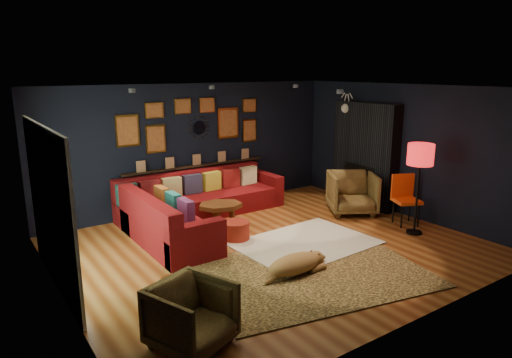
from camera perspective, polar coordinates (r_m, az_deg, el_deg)
floor at (r=7.64m, az=2.11°, el=-8.56°), size 6.50×6.50×0.00m
room_walls at (r=7.19m, az=2.22°, el=3.28°), size 6.50×6.50×6.50m
sectional at (r=8.69m, az=-8.29°, el=-3.65°), size 3.41×2.69×0.86m
ledge at (r=9.56m, az=-7.43°, el=1.67°), size 3.20×0.12×0.04m
gallery_wall at (r=9.45m, az=-7.77°, el=6.97°), size 3.15×0.04×1.02m
sunburst_mirror at (r=9.52m, az=-7.15°, el=6.39°), size 0.47×0.16×0.47m
fireplace at (r=10.01m, az=13.42°, el=2.54°), size 0.31×1.60×2.20m
deer_head at (r=10.24m, az=11.83°, el=8.69°), size 0.50×0.28×0.45m
sliding_door at (r=6.60m, az=-24.32°, el=-3.31°), size 0.06×2.80×2.20m
ceiling_spots at (r=7.74m, az=-1.32°, el=11.23°), size 3.30×2.50×0.06m
shag_rug at (r=7.80m, az=6.22°, el=-8.02°), size 2.31×1.74×0.03m
leopard_rug at (r=6.78m, az=7.03°, el=-11.56°), size 3.59×2.88×0.02m
coffee_table at (r=8.52m, az=-4.44°, el=-3.61°), size 0.99×0.86×0.42m
pouf at (r=7.89m, az=-2.51°, el=-6.40°), size 0.47×0.47×0.30m
armchair_left at (r=5.04m, az=-8.08°, el=-16.22°), size 0.96×0.93×0.78m
armchair_right at (r=9.47m, az=11.94°, el=-1.46°), size 1.21×1.19×0.93m
gold_stool at (r=5.75m, az=-10.04°, el=-14.22°), size 0.35×0.35×0.44m
orange_chair at (r=9.06m, az=18.11°, el=-1.92°), size 0.59×0.59×0.95m
floor_lamp at (r=8.39m, az=19.85°, el=2.42°), size 0.45×0.45×1.63m
dog at (r=6.65m, az=4.91°, el=-10.11°), size 1.26×0.64×0.39m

